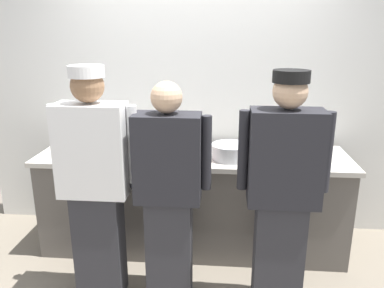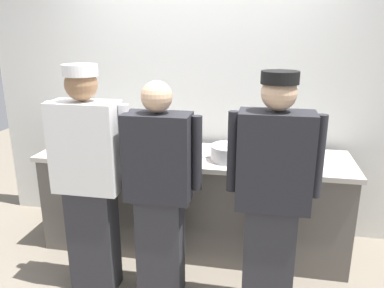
% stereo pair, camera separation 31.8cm
% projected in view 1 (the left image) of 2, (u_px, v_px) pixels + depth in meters
% --- Properties ---
extents(ground_plane, '(9.00, 9.00, 0.00)m').
position_uv_depth(ground_plane, '(189.00, 268.00, 3.16)').
color(ground_plane, slate).
extents(wall_back, '(4.17, 0.10, 2.76)m').
position_uv_depth(wall_back, '(197.00, 88.00, 3.57)').
color(wall_back, silver).
rests_on(wall_back, ground).
extents(prep_counter, '(2.66, 0.70, 0.88)m').
position_uv_depth(prep_counter, '(193.00, 201.00, 3.38)').
color(prep_counter, '#56514C').
rests_on(prep_counter, ground).
extents(chef_near_left, '(0.61, 0.24, 1.69)m').
position_uv_depth(chef_near_left, '(95.00, 181.00, 2.62)').
color(chef_near_left, '#2D2D33').
rests_on(chef_near_left, ground).
extents(chef_center, '(0.59, 0.24, 1.59)m').
position_uv_depth(chef_center, '(168.00, 190.00, 2.62)').
color(chef_center, '#2D2D33').
rests_on(chef_center, ground).
extents(chef_far_right, '(0.61, 0.24, 1.67)m').
position_uv_depth(chef_far_right, '(283.00, 190.00, 2.49)').
color(chef_far_right, '#2D2D33').
rests_on(chef_far_right, ground).
extents(plate_stack_front, '(0.19, 0.19, 0.10)m').
position_uv_depth(plate_stack_front, '(161.00, 148.00, 3.26)').
color(plate_stack_front, white).
rests_on(plate_stack_front, prep_counter).
extents(mixing_bowl_steel, '(0.31, 0.31, 0.12)m').
position_uv_depth(mixing_bowl_steel, '(230.00, 152.00, 3.12)').
color(mixing_bowl_steel, '#B7BABF').
rests_on(mixing_bowl_steel, prep_counter).
extents(sheet_tray, '(0.45, 0.34, 0.02)m').
position_uv_depth(sheet_tray, '(85.00, 151.00, 3.31)').
color(sheet_tray, '#B7BABF').
rests_on(sheet_tray, prep_counter).
extents(squeeze_bottle_primary, '(0.06, 0.06, 0.18)m').
position_uv_depth(squeeze_bottle_primary, '(190.00, 152.00, 3.04)').
color(squeeze_bottle_primary, red).
rests_on(squeeze_bottle_primary, prep_counter).
extents(ramekin_green_sauce, '(0.08, 0.08, 0.04)m').
position_uv_depth(ramekin_green_sauce, '(309.00, 161.00, 3.02)').
color(ramekin_green_sauce, white).
rests_on(ramekin_green_sauce, prep_counter).
extents(ramekin_yellow_sauce, '(0.10, 0.10, 0.05)m').
position_uv_depth(ramekin_yellow_sauce, '(126.00, 151.00, 3.25)').
color(ramekin_yellow_sauce, white).
rests_on(ramekin_yellow_sauce, prep_counter).
extents(ramekin_orange_sauce, '(0.09, 0.09, 0.04)m').
position_uv_depth(ramekin_orange_sauce, '(178.00, 146.00, 3.40)').
color(ramekin_orange_sauce, white).
rests_on(ramekin_orange_sauce, prep_counter).
extents(ramekin_red_sauce, '(0.08, 0.08, 0.05)m').
position_uv_depth(ramekin_red_sauce, '(304.00, 149.00, 3.32)').
color(ramekin_red_sauce, white).
rests_on(ramekin_red_sauce, prep_counter).
extents(deli_cup, '(0.09, 0.09, 0.08)m').
position_uv_depth(deli_cup, '(267.00, 145.00, 3.35)').
color(deli_cup, white).
rests_on(deli_cup, prep_counter).
extents(chefs_knife, '(0.27, 0.03, 0.02)m').
position_uv_depth(chefs_knife, '(199.00, 156.00, 3.19)').
color(chefs_knife, '#B7BABF').
rests_on(chefs_knife, prep_counter).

